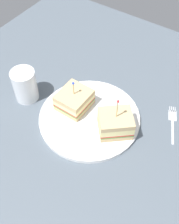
# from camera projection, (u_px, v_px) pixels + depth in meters

# --- Properties ---
(ground_plane) EXTENTS (1.03, 1.03, 0.02)m
(ground_plane) POSITION_uv_depth(u_px,v_px,m) (89.00, 121.00, 0.79)
(ground_plane) COLOR #4C5660
(plate) EXTENTS (0.28, 0.28, 0.01)m
(plate) POSITION_uv_depth(u_px,v_px,m) (89.00, 118.00, 0.78)
(plate) COLOR white
(plate) RESTS_ON ground_plane
(sandwich_half_front) EXTENTS (0.11, 0.11, 0.12)m
(sandwich_half_front) POSITION_uv_depth(u_px,v_px,m) (116.00, 123.00, 0.73)
(sandwich_half_front) COLOR tan
(sandwich_half_front) RESTS_ON plate
(sandwich_half_back) EXTENTS (0.09, 0.08, 0.09)m
(sandwich_half_back) POSITION_uv_depth(u_px,v_px,m) (74.00, 100.00, 0.78)
(sandwich_half_back) COLOR tan
(sandwich_half_back) RESTS_ON plate
(drink_glass) EXTENTS (0.07, 0.07, 0.10)m
(drink_glass) POSITION_uv_depth(u_px,v_px,m) (25.00, 86.00, 0.80)
(drink_glass) COLOR #B74C33
(drink_glass) RESTS_ON ground_plane
(fork) EXTENTS (0.12, 0.06, 0.00)m
(fork) POSITION_uv_depth(u_px,v_px,m) (173.00, 120.00, 0.78)
(fork) COLOR silver
(fork) RESTS_ON ground_plane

